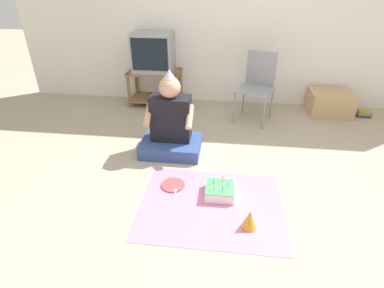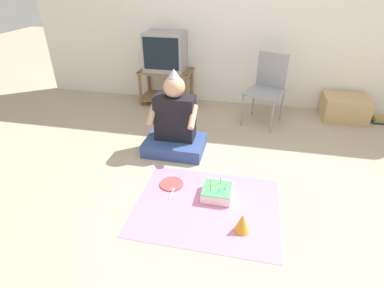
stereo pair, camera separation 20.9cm
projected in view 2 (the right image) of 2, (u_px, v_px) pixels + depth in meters
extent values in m
plane|color=tan|center=(236.00, 201.00, 2.60)|extent=(16.00, 16.00, 0.00)
cube|color=white|center=(258.00, 11.00, 3.89)|extent=(6.40, 0.06, 2.55)
cube|color=olive|center=(166.00, 71.00, 4.29)|extent=(0.75, 0.43, 0.03)
cube|color=olive|center=(167.00, 97.00, 4.49)|extent=(0.75, 0.43, 0.02)
cylinder|color=olive|center=(140.00, 89.00, 4.32)|extent=(0.04, 0.04, 0.50)
cylinder|color=olive|center=(187.00, 93.00, 4.20)|extent=(0.04, 0.04, 0.50)
cylinder|color=olive|center=(149.00, 81.00, 4.63)|extent=(0.04, 0.04, 0.50)
cylinder|color=olive|center=(192.00, 84.00, 4.51)|extent=(0.04, 0.04, 0.50)
cube|color=#99999E|center=(165.00, 52.00, 4.16)|extent=(0.55, 0.41, 0.52)
cube|color=black|center=(161.00, 54.00, 3.98)|extent=(0.49, 0.01, 0.42)
cube|color=gray|center=(264.00, 92.00, 3.71)|extent=(0.55, 0.54, 0.02)
cube|color=gray|center=(272.00, 71.00, 3.75)|extent=(0.36, 0.15, 0.44)
cylinder|color=gray|center=(242.00, 110.00, 3.77)|extent=(0.02, 0.02, 0.42)
cylinder|color=gray|center=(272.00, 117.00, 3.59)|extent=(0.02, 0.02, 0.42)
cylinder|color=gray|center=(253.00, 100.00, 4.05)|extent=(0.02, 0.02, 0.42)
cylinder|color=gray|center=(282.00, 106.00, 3.87)|extent=(0.02, 0.02, 0.42)
cube|color=tan|center=(344.00, 108.00, 3.98)|extent=(0.55, 0.46, 0.31)
cube|color=#333338|center=(379.00, 122.00, 3.92)|extent=(0.18, 0.12, 0.03)
cube|color=#60936B|center=(380.00, 120.00, 3.91)|extent=(0.17, 0.12, 0.03)
cube|color=#A88933|center=(381.00, 118.00, 3.89)|extent=(0.16, 0.12, 0.02)
cube|color=#334C8C|center=(175.00, 145.00, 3.29)|extent=(0.64, 0.47, 0.14)
cube|color=black|center=(175.00, 118.00, 3.18)|extent=(0.42, 0.22, 0.48)
sphere|color=tan|center=(174.00, 87.00, 3.01)|extent=(0.22, 0.22, 0.22)
cone|color=silver|center=(174.00, 73.00, 2.94)|extent=(0.12, 0.12, 0.09)
cylinder|color=tan|center=(152.00, 113.00, 3.08)|extent=(0.06, 0.25, 0.20)
cylinder|color=tan|center=(193.00, 117.00, 3.01)|extent=(0.06, 0.25, 0.20)
cube|color=pink|center=(207.00, 206.00, 2.53)|extent=(1.20, 0.96, 0.01)
cube|color=white|center=(217.00, 192.00, 2.62)|extent=(0.25, 0.25, 0.08)
cube|color=#4CB266|center=(217.00, 188.00, 2.60)|extent=(0.25, 0.25, 0.01)
cylinder|color=#4C7FE5|center=(225.00, 187.00, 2.56)|extent=(0.01, 0.01, 0.07)
sphere|color=#FFCC4C|center=(225.00, 183.00, 2.54)|extent=(0.01, 0.01, 0.01)
cylinder|color=#EA4C4C|center=(220.00, 181.00, 2.63)|extent=(0.01, 0.01, 0.07)
sphere|color=#FFCC4C|center=(221.00, 178.00, 2.61)|extent=(0.01, 0.01, 0.01)
cylinder|color=#EA4C4C|center=(211.00, 182.00, 2.62)|extent=(0.01, 0.01, 0.07)
sphere|color=#FFCC4C|center=(211.00, 179.00, 2.60)|extent=(0.01, 0.01, 0.01)
cylinder|color=#EA4C4C|center=(210.00, 188.00, 2.55)|extent=(0.01, 0.01, 0.07)
sphere|color=#FFCC4C|center=(211.00, 184.00, 2.53)|extent=(0.01, 0.01, 0.01)
cylinder|color=#4C7FE5|center=(219.00, 191.00, 2.52)|extent=(0.01, 0.01, 0.07)
sphere|color=#FFCC4C|center=(219.00, 187.00, 2.50)|extent=(0.01, 0.01, 0.01)
cone|color=gold|center=(242.00, 223.00, 2.25)|extent=(0.12, 0.12, 0.16)
cylinder|color=#D84C4C|center=(172.00, 184.00, 2.78)|extent=(0.22, 0.22, 0.01)
ellipsoid|color=white|center=(173.00, 190.00, 2.71)|extent=(0.04, 0.05, 0.01)
cube|color=white|center=(171.00, 195.00, 2.65)|extent=(0.01, 0.10, 0.01)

